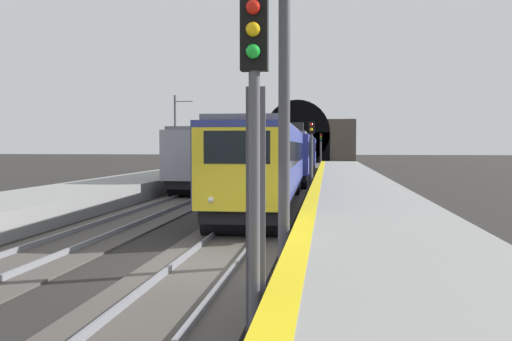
{
  "coord_description": "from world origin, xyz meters",
  "views": [
    {
      "loc": [
        -12.53,
        -2.86,
        2.95
      ],
      "look_at": [
        11.05,
        0.34,
        1.83
      ],
      "focal_mm": 37.29,
      "sensor_mm": 36.0,
      "label": 1
    }
  ],
  "objects_px": {
    "railway_signal_near": "(254,138)",
    "railway_signal_far": "(321,146)",
    "railway_signal_mid": "(311,150)",
    "train_adjacent_platform": "(257,152)",
    "overhead_signal_gantry": "(115,29)",
    "train_main_approaching": "(293,154)",
    "catenary_mast_near": "(175,135)"
  },
  "relations": [
    {
      "from": "railway_signal_far",
      "to": "overhead_signal_gantry",
      "type": "height_order",
      "value": "overhead_signal_gantry"
    },
    {
      "from": "train_adjacent_platform",
      "to": "catenary_mast_near",
      "type": "relative_size",
      "value": 7.41
    },
    {
      "from": "railway_signal_near",
      "to": "catenary_mast_near",
      "type": "height_order",
      "value": "catenary_mast_near"
    },
    {
      "from": "train_main_approaching",
      "to": "railway_signal_far",
      "type": "xyz_separation_m",
      "value": [
        34.17,
        -1.83,
        0.63
      ]
    },
    {
      "from": "train_main_approaching",
      "to": "train_adjacent_platform",
      "type": "bearing_deg",
      "value": -161.29
    },
    {
      "from": "train_main_approaching",
      "to": "railway_signal_mid",
      "type": "xyz_separation_m",
      "value": [
        -10.12,
        -1.83,
        0.39
      ]
    },
    {
      "from": "overhead_signal_gantry",
      "to": "catenary_mast_near",
      "type": "height_order",
      "value": "overhead_signal_gantry"
    },
    {
      "from": "railway_signal_mid",
      "to": "overhead_signal_gantry",
      "type": "relative_size",
      "value": 0.51
    },
    {
      "from": "train_adjacent_platform",
      "to": "railway_signal_far",
      "type": "xyz_separation_m",
      "value": [
        21.01,
        -6.56,
        0.59
      ]
    },
    {
      "from": "railway_signal_near",
      "to": "catenary_mast_near",
      "type": "xyz_separation_m",
      "value": [
        42.0,
        13.46,
        0.91
      ]
    },
    {
      "from": "catenary_mast_near",
      "to": "train_main_approaching",
      "type": "bearing_deg",
      "value": -117.35
    },
    {
      "from": "railway_signal_near",
      "to": "railway_signal_far",
      "type": "xyz_separation_m",
      "value": [
        70.15,
        0.0,
        -0.18
      ]
    },
    {
      "from": "train_main_approaching",
      "to": "railway_signal_near",
      "type": "height_order",
      "value": "railway_signal_near"
    },
    {
      "from": "railway_signal_far",
      "to": "railway_signal_mid",
      "type": "bearing_deg",
      "value": 0.0
    },
    {
      "from": "railway_signal_near",
      "to": "train_adjacent_platform",
      "type": "bearing_deg",
      "value": -172.4
    },
    {
      "from": "catenary_mast_near",
      "to": "railway_signal_mid",
      "type": "bearing_deg",
      "value": -140.17
    },
    {
      "from": "train_main_approaching",
      "to": "train_adjacent_platform",
      "type": "height_order",
      "value": "train_adjacent_platform"
    },
    {
      "from": "railway_signal_far",
      "to": "overhead_signal_gantry",
      "type": "distance_m",
      "value": 65.11
    },
    {
      "from": "train_adjacent_platform",
      "to": "railway_signal_mid",
      "type": "distance_m",
      "value": 24.19
    },
    {
      "from": "railway_signal_mid",
      "to": "railway_signal_far",
      "type": "bearing_deg",
      "value": -180.0
    },
    {
      "from": "catenary_mast_near",
      "to": "train_adjacent_platform",
      "type": "bearing_deg",
      "value": -44.03
    },
    {
      "from": "railway_signal_far",
      "to": "catenary_mast_near",
      "type": "bearing_deg",
      "value": -25.55
    },
    {
      "from": "train_adjacent_platform",
      "to": "overhead_signal_gantry",
      "type": "xyz_separation_m",
      "value": [
        -43.9,
        -2.36,
        3.52
      ]
    },
    {
      "from": "train_adjacent_platform",
      "to": "railway_signal_near",
      "type": "height_order",
      "value": "railway_signal_near"
    },
    {
      "from": "train_adjacent_platform",
      "to": "train_main_approaching",
      "type": "bearing_deg",
      "value": -159.63
    },
    {
      "from": "train_adjacent_platform",
      "to": "railway_signal_mid",
      "type": "xyz_separation_m",
      "value": [
        -23.28,
        -6.56,
        0.35
      ]
    },
    {
      "from": "railway_signal_far",
      "to": "train_main_approaching",
      "type": "bearing_deg",
      "value": -3.07
    },
    {
      "from": "railway_signal_near",
      "to": "overhead_signal_gantry",
      "type": "relative_size",
      "value": 0.58
    },
    {
      "from": "train_adjacent_platform",
      "to": "catenary_mast_near",
      "type": "bearing_deg",
      "value": 136.58
    },
    {
      "from": "railway_signal_near",
      "to": "railway_signal_far",
      "type": "relative_size",
      "value": 1.07
    },
    {
      "from": "railway_signal_mid",
      "to": "overhead_signal_gantry",
      "type": "xyz_separation_m",
      "value": [
        -20.62,
        4.19,
        3.17
      ]
    },
    {
      "from": "train_adjacent_platform",
      "to": "catenary_mast_near",
      "type": "height_order",
      "value": "catenary_mast_near"
    }
  ]
}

